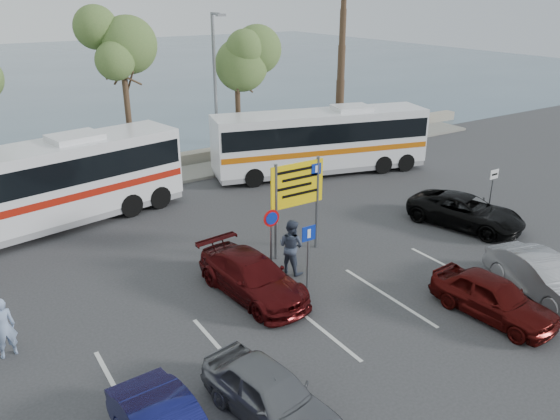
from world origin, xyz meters
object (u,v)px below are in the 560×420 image
car_red (493,297)px  pedestrian_near (3,328)px  car_maroon (252,276)px  coach_bus_left (38,190)px  direction_sign (297,192)px  car_silver_b (542,276)px  coach_bus_right (321,143)px  car_silver_a (270,394)px  street_lamp_right (216,86)px  suv_black (466,211)px  pedestrian_far (291,246)px

car_red → pedestrian_near: (-12.50, 5.73, 0.23)m
car_maroon → coach_bus_left: bearing=111.1°
direction_sign → car_red: 7.37m
car_silver_b → car_maroon: bearing=161.1°
coach_bus_right → car_silver_a: 18.33m
coach_bus_left → car_red: coach_bus_left is taller
car_silver_b → coach_bus_right: bearing=97.1°
coach_bus_right → car_silver_b: bearing=-96.5°
car_maroon → street_lamp_right: bearing=62.0°
street_lamp_right → direction_sign: street_lamp_right is taller
coach_bus_left → direction_sign: bearing=-44.2°
direction_sign → car_silver_a: (-5.29, -6.70, -1.79)m
coach_bus_right → car_silver_b: coach_bus_right is taller
car_silver_a → suv_black: size_ratio=0.81×
car_red → suv_black: suv_black is taller
car_maroon → pedestrian_near: (-7.11, 0.77, 0.23)m
car_maroon → pedestrian_far: size_ratio=2.30×
pedestrian_far → suv_black: bearing=-114.6°
coach_bus_left → pedestrian_near: (-2.50, -8.27, -0.84)m
pedestrian_near → car_silver_a: bearing=121.5°
street_lamp_right → car_maroon: (-4.89, -12.06, -3.95)m
coach_bus_right → car_maroon: bearing=-136.1°
car_silver_a → car_silver_b: size_ratio=0.95×
coach_bus_left → coach_bus_right: 14.00m
coach_bus_left → pedestrian_near: bearing=-106.8°
car_maroon → pedestrian_far: bearing=11.8°
car_silver_b → pedestrian_far: (-5.90, 5.56, 0.32)m
car_maroon → pedestrian_far: (1.89, 0.60, 0.32)m
coach_bus_right → pedestrian_far: coach_bus_right is taller
coach_bus_left → car_maroon: coach_bus_left is taller
coach_bus_left → suv_black: 17.35m
street_lamp_right → pedestrian_far: size_ratio=4.12×
street_lamp_right → pedestrian_near: 16.89m
direction_sign → car_red: size_ratio=0.95×
suv_black → direction_sign: bearing=150.7°
suv_black → car_silver_a: bearing=-174.6°
car_maroon → car_silver_b: (7.79, -4.96, 0.00)m
suv_black → pedestrian_far: 8.33m
car_red → direction_sign: bearing=105.6°
coach_bus_left → pedestrian_far: bearing=-52.4°
car_maroon → car_red: bearing=-48.5°
coach_bus_left → car_silver_a: coach_bus_left is taller
coach_bus_right → car_silver_b: (-1.60, -14.00, -0.99)m
car_silver_a → street_lamp_right: bearing=56.9°
direction_sign → suv_black: bearing=-13.1°
car_maroon → suv_black: 10.19m
coach_bus_left → pedestrian_near: size_ratio=6.93×
car_maroon → car_silver_b: 9.23m
street_lamp_right → pedestrian_near: street_lamp_right is taller
coach_bus_left → coach_bus_right: (14.00, -0.00, -0.08)m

